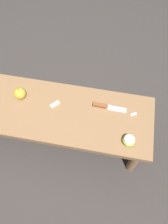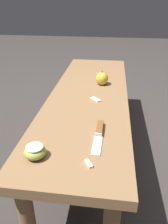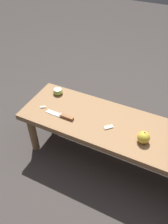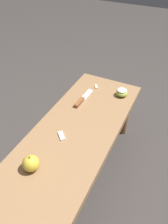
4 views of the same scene
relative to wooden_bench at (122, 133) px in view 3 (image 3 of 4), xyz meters
name	(u,v)px [view 3 (image 3 of 4)]	position (x,y,z in m)	size (l,w,h in m)	color
ground_plane	(116,162)	(0.00, 0.00, -0.33)	(8.00, 8.00, 0.00)	#383330
wooden_bench	(122,133)	(0.00, 0.00, 0.00)	(1.36, 0.41, 0.38)	olive
knife	(63,116)	(-0.38, -0.08, 0.06)	(0.20, 0.03, 0.02)	silver
apple_whole	(144,137)	(0.14, -0.06, 0.09)	(0.07, 0.07, 0.08)	gold
apple_cut	(58,91)	(-0.54, 0.12, 0.07)	(0.07, 0.07, 0.04)	#9EB747
apple_slice_near_knife	(108,127)	(-0.08, -0.04, 0.05)	(0.06, 0.06, 0.01)	white
apple_slice_center	(43,107)	(-0.56, -0.06, 0.05)	(0.04, 0.03, 0.01)	white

